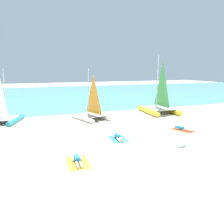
% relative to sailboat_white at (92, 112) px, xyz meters
% --- Properties ---
extents(ground_plane, '(120.00, 120.00, 0.00)m').
position_rel_sailboat_white_xyz_m(ground_plane, '(0.72, 1.27, -0.70)').
color(ground_plane, beige).
extents(ocean_water, '(120.00, 40.00, 0.05)m').
position_rel_sailboat_white_xyz_m(ocean_water, '(0.72, 23.32, -0.68)').
color(ocean_water, '#5BB2C1').
rests_on(ocean_water, ground).
extents(sailboat_white, '(3.15, 4.08, 4.71)m').
position_rel_sailboat_white_xyz_m(sailboat_white, '(0.00, 0.00, 0.00)').
color(sailboat_white, white).
rests_on(sailboat_white, ground).
extents(sailboat_yellow, '(3.55, 5.05, 6.17)m').
position_rel_sailboat_white_xyz_m(sailboat_yellow, '(7.70, 0.39, 0.22)').
color(sailboat_yellow, yellow).
rests_on(sailboat_yellow, ground).
extents(sailboat_teal, '(3.39, 4.16, 4.68)m').
position_rel_sailboat_white_xyz_m(sailboat_teal, '(-7.55, 1.49, -0.01)').
color(sailboat_teal, teal).
rests_on(sailboat_teal, ground).
extents(towel_left, '(1.28, 2.00, 0.01)m').
position_rel_sailboat_white_xyz_m(towel_left, '(-3.86, -9.96, -0.70)').
color(towel_left, yellow).
rests_on(towel_left, ground).
extents(sunbather_left, '(0.58, 1.57, 0.30)m').
position_rel_sailboat_white_xyz_m(sunbather_left, '(-3.85, -9.89, -0.57)').
color(sunbather_left, '#268CCC').
rests_on(sunbather_left, towel_left).
extents(towel_middle, '(1.33, 2.02, 0.01)m').
position_rel_sailboat_white_xyz_m(towel_middle, '(-0.28, -6.87, -0.70)').
color(towel_middle, '#338CD8').
rests_on(towel_middle, ground).
extents(sunbather_middle, '(0.60, 1.57, 0.30)m').
position_rel_sailboat_white_xyz_m(sunbather_middle, '(-0.27, -6.81, -0.57)').
color(sunbather_middle, '#268CCC').
rests_on(sunbather_middle, towel_middle).
extents(towel_right, '(1.61, 2.14, 0.01)m').
position_rel_sailboat_white_xyz_m(towel_right, '(5.29, -6.56, -0.70)').
color(towel_right, '#EA5933').
rests_on(towel_right, ground).
extents(sunbather_right, '(0.83, 1.54, 0.30)m').
position_rel_sailboat_white_xyz_m(sunbather_right, '(5.27, -6.49, -0.57)').
color(sunbather_right, '#268CCC').
rests_on(sunbather_right, towel_right).
extents(cooler_box, '(0.50, 0.36, 0.36)m').
position_rel_sailboat_white_xyz_m(cooler_box, '(2.65, -9.80, -0.52)').
color(cooler_box, white).
rests_on(cooler_box, ground).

